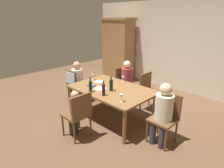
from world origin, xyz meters
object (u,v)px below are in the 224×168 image
(chair_far_right, at_px, (149,89))
(person_man_guest, at_px, (163,110))
(wine_glass_centre, at_px, (123,78))
(dinner_plate_host, at_px, (99,82))
(person_woman_host, at_px, (127,78))
(wine_bottle_dark_red, at_px, (111,84))
(handbag, at_px, (163,110))
(chair_left_end, at_px, (74,82))
(chair_right_end, at_px, (166,115))
(chair_near, at_px, (78,113))
(armoire_cabinet, at_px, (118,49))
(dinner_plate_guest_left, at_px, (100,89))
(dining_table, at_px, (112,91))
(person_man_bearded, at_px, (78,79))
(wine_glass_near_right, at_px, (121,96))
(chair_far_left, at_px, (124,82))
(wine_bottle_short_olive, at_px, (90,86))
(wine_bottle_tall_green, at_px, (104,89))
(wine_glass_near_left, at_px, (93,76))
(person_child_small, at_px, (75,109))

(chair_far_right, distance_m, person_man_guest, 1.39)
(wine_glass_centre, xyz_separation_m, dinner_plate_host, (-0.42, -0.39, -0.10))
(person_woman_host, xyz_separation_m, wine_bottle_dark_red, (0.47, -1.09, 0.22))
(handbag, bearing_deg, chair_left_end, -151.62)
(chair_right_end, relative_size, chair_near, 1.00)
(armoire_cabinet, xyz_separation_m, dinner_plate_guest_left, (1.85, -2.55, -0.36))
(dining_table, height_order, person_man_bearded, person_man_bearded)
(chair_left_end, xyz_separation_m, wine_glass_near_right, (1.89, -0.25, 0.24))
(chair_far_left, relative_size, wine_glass_near_right, 6.17)
(chair_far_right, bearing_deg, chair_right_end, 47.28)
(chair_left_end, xyz_separation_m, person_man_bearded, (0.00, 0.15, 0.05))
(dinner_plate_host, relative_size, dinner_plate_guest_left, 0.87)
(armoire_cabinet, xyz_separation_m, wine_glass_near_right, (2.61, -2.72, -0.26))
(wine_bottle_short_olive, xyz_separation_m, dinner_plate_host, (-0.36, 0.55, -0.13))
(person_woman_host, relative_size, person_man_guest, 0.98)
(chair_left_end, bearing_deg, wine_glass_centre, 27.07)
(person_man_guest, distance_m, wine_bottle_short_olive, 1.52)
(wine_glass_centre, relative_size, dinner_plate_guest_left, 0.57)
(wine_glass_near_right, bearing_deg, chair_right_end, 34.62)
(dinner_plate_host, height_order, dinner_plate_guest_left, same)
(chair_near, height_order, person_man_guest, person_man_guest)
(chair_right_end, height_order, wine_bottle_dark_red, wine_bottle_dark_red)
(person_man_guest, xyz_separation_m, wine_glass_near_right, (-0.67, -0.35, 0.17))
(person_man_bearded, relative_size, wine_bottle_tall_green, 3.70)
(chair_far_right, height_order, person_woman_host, person_woman_host)
(chair_far_right, bearing_deg, person_man_guest, 43.85)
(armoire_cabinet, bearing_deg, wine_bottle_short_olive, -56.88)
(chair_near, relative_size, handbag, 3.29)
(chair_right_end, relative_size, wine_bottle_tall_green, 3.04)
(person_man_guest, relative_size, handbag, 4.12)
(wine_glass_near_left, distance_m, wine_glass_near_right, 1.43)
(person_woman_host, xyz_separation_m, wine_bottle_short_olive, (0.21, -1.44, 0.22))
(chair_far_left, height_order, wine_bottle_tall_green, wine_bottle_tall_green)
(person_woman_host, height_order, wine_bottle_tall_green, person_woman_host)
(dining_table, height_order, chair_left_end, chair_left_end)
(chair_near, bearing_deg, chair_far_left, 16.53)
(chair_near, xyz_separation_m, person_woman_host, (-0.47, 1.95, 0.12))
(person_child_small, height_order, wine_glass_near_left, person_child_small)
(chair_far_left, distance_m, person_man_guest, 2.04)
(dining_table, bearing_deg, wine_glass_near_left, 173.41)
(dining_table, distance_m, chair_far_right, 1.03)
(chair_far_right, bearing_deg, wine_glass_centre, -40.23)
(chair_far_left, height_order, handbag, chair_far_left)
(wine_glass_near_right, distance_m, handbag, 1.54)
(chair_right_end, height_order, person_woman_host, person_woman_host)
(chair_near, bearing_deg, handbag, -18.89)
(chair_near, bearing_deg, wine_glass_centre, 7.51)
(person_man_guest, bearing_deg, person_child_small, 36.07)
(person_man_guest, height_order, wine_glass_near_right, person_man_guest)
(person_child_small, height_order, dinner_plate_guest_left, person_child_small)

